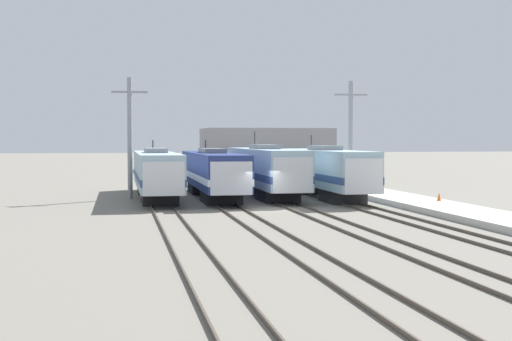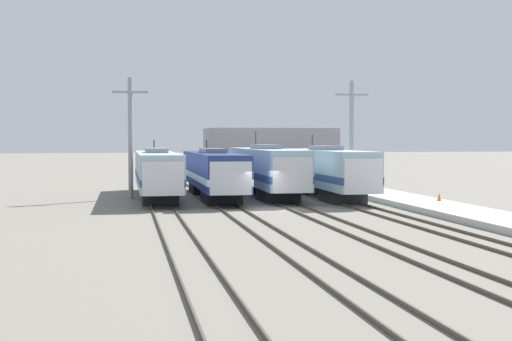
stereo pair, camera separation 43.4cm
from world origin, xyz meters
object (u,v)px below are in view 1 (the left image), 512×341
locomotive_center_left (213,172)px  traffic_cone (439,197)px  locomotive_center_right (266,170)px  catenary_tower_left (130,136)px  locomotive_far_left (156,173)px  locomotive_far_right (327,171)px  catenary_tower_right (351,136)px

locomotive_center_left → traffic_cone: bearing=-33.9°
locomotive_center_left → locomotive_center_right: locomotive_center_right is taller
locomotive_center_left → catenary_tower_left: size_ratio=2.08×
locomotive_center_left → locomotive_far_left: bearing=173.3°
locomotive_far_right → traffic_cone: 10.07m
locomotive_far_left → traffic_cone: locomotive_far_left is taller
traffic_cone → locomotive_far_right: bearing=124.3°
catenary_tower_left → locomotive_far_left: bearing=-3.6°
locomotive_center_left → traffic_cone: (14.44, -9.72, -1.35)m
locomotive_far_left → catenary_tower_right: size_ratio=2.13×
locomotive_far_right → catenary_tower_left: (-15.24, 2.13, 2.76)m
locomotive_center_right → locomotive_far_right: 4.99m
locomotive_far_left → catenary_tower_left: 3.48m
locomotive_far_left → locomotive_center_left: 4.45m
catenary_tower_left → catenary_tower_right: same height
locomotive_center_left → locomotive_center_right: (4.41, 0.85, 0.14)m
locomotive_far_right → catenary_tower_right: bearing=38.5°
locomotive_center_right → catenary_tower_left: (-10.82, -0.20, 2.73)m
locomotive_far_left → locomotive_center_left: bearing=-6.7°
locomotive_far_left → locomotive_far_right: 13.39m
locomotive_far_left → catenary_tower_left: catenary_tower_left is taller
locomotive_center_right → catenary_tower_right: 7.60m
locomotive_far_right → traffic_cone: (5.61, -8.23, -1.46)m
locomotive_center_right → traffic_cone: 14.64m
locomotive_far_right → traffic_cone: size_ratio=32.12×
locomotive_far_left → catenary_tower_left: bearing=176.4°
locomotive_center_right → traffic_cone: locomotive_center_right is taller
locomotive_center_left → catenary_tower_right: size_ratio=2.08×
locomotive_far_right → locomotive_center_left: bearing=170.5°
locomotive_center_right → locomotive_far_right: bearing=-27.9°
locomotive_center_left → traffic_cone: locomotive_center_left is taller
traffic_cone → locomotive_center_right: bearing=133.5°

